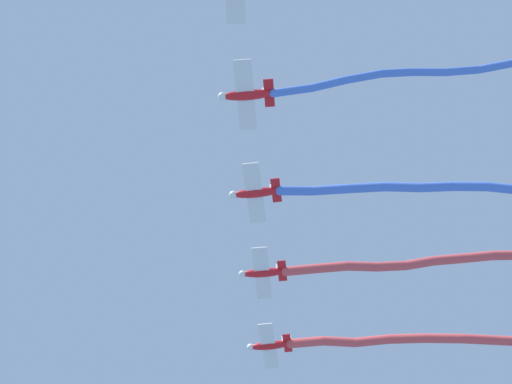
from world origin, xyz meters
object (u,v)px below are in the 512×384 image
Objects in this scene: airplane_lead at (269,345)px; airplane_left_wing at (262,273)px; airplane_slot at (246,95)px; airplane_right_wing at (255,193)px.

airplane_left_wing is at bearing 93.25° from airplane_lead.
airplane_lead is 26.85m from airplane_slot.
airplane_right_wing is (1.58, -8.80, -0.30)m from airplane_left_wing.
airplane_slot is (1.58, -8.81, 0.30)m from airplane_right_wing.
airplane_left_wing is at bearing -87.87° from airplane_right_wing.
airplane_slot reaches higher than airplane_right_wing.
airplane_left_wing is 17.90m from airplane_slot.
airplane_right_wing is at bearing -90.06° from airplane_slot.
airplane_right_wing is at bearing 93.25° from airplane_lead.
airplane_slot is at bearing 93.25° from airplane_lead.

